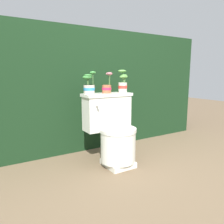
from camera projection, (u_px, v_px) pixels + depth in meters
The scene contains 6 objects.
ground_plane at pixel (116, 164), 2.26m from camera, with size 12.00×12.00×0.00m, color brown.
hedge_backdrop at pixel (80, 89), 2.87m from camera, with size 3.47×0.65×1.46m.
toilet at pixel (113, 130), 2.25m from camera, with size 0.52×0.51×0.72m.
potted_plant_left at pixel (89, 86), 2.18m from camera, with size 0.14×0.11×0.23m.
potted_plant_midleft at pixel (107, 87), 2.28m from camera, with size 0.12×0.10×0.22m.
potted_plant_middle at pixel (123, 83), 2.38m from camera, with size 0.11×0.10×0.24m.
Camera 1 is at (-1.15, -1.79, 0.93)m, focal length 35.00 mm.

